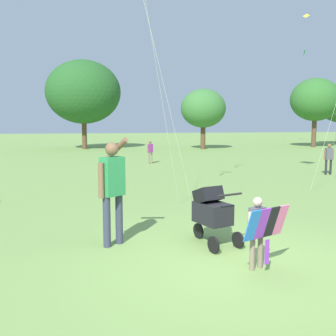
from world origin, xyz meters
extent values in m
plane|color=#75994C|center=(0.00, 0.00, 0.00)|extent=(120.00, 120.00, 0.00)
cylinder|color=brown|center=(-3.16, 24.50, 1.01)|extent=(0.36, 0.36, 2.02)
ellipsoid|color=#235623|center=(-3.16, 24.50, 4.22)|extent=(5.48, 4.93, 4.66)
cylinder|color=brown|center=(5.57, 22.96, 0.84)|extent=(0.36, 0.36, 1.68)
ellipsoid|color=#387033|center=(5.57, 22.96, 3.02)|extent=(3.35, 3.01, 2.85)
cylinder|color=brown|center=(14.83, 23.48, 1.09)|extent=(0.36, 0.36, 2.18)
ellipsoid|color=#2D6628|center=(14.83, 23.48, 3.77)|extent=(3.96, 3.56, 3.36)
cylinder|color=#7F705B|center=(0.34, -0.25, 0.26)|extent=(0.08, 0.08, 0.52)
cylinder|color=#7F705B|center=(0.19, -0.32, 0.26)|extent=(0.08, 0.08, 0.52)
cube|color=#4C4C56|center=(0.27, -0.28, 0.72)|extent=(0.27, 0.22, 0.39)
cylinder|color=beige|center=(0.40, -0.22, 0.69)|extent=(0.06, 0.06, 0.35)
cylinder|color=beige|center=(0.14, -0.34, 0.69)|extent=(0.06, 0.06, 0.35)
sphere|color=beige|center=(0.27, -0.28, 1.00)|extent=(0.14, 0.14, 0.14)
cube|color=pink|center=(0.60, -0.33, 0.73)|extent=(0.24, 0.23, 0.46)
cube|color=black|center=(0.43, -0.41, 0.73)|extent=(0.24, 0.23, 0.46)
cube|color=purple|center=(0.25, -0.48, 0.73)|extent=(0.24, 0.23, 0.46)
cube|color=blue|center=(0.08, -0.56, 0.73)|extent=(0.24, 0.23, 0.46)
cube|color=purple|center=(0.35, -0.46, 0.31)|extent=(0.08, 0.04, 0.36)
cylinder|color=#33384C|center=(-1.86, 1.09, 0.44)|extent=(0.13, 0.13, 0.88)
cylinder|color=#33384C|center=(-1.65, 1.26, 0.44)|extent=(0.13, 0.13, 0.88)
cube|color=#2D8C4C|center=(-1.75, 1.18, 1.21)|extent=(0.45, 0.43, 0.66)
cylinder|color=brown|center=(-1.94, 1.03, 1.16)|extent=(0.10, 0.10, 0.59)
cylinder|color=brown|center=(-1.66, 1.44, 1.66)|extent=(0.41, 0.48, 0.41)
sphere|color=brown|center=(-1.75, 1.18, 1.68)|extent=(0.23, 0.23, 0.23)
cylinder|color=black|center=(-0.20, 1.32, 0.14)|extent=(0.14, 0.28, 0.28)
cylinder|color=black|center=(-0.16, 0.48, 0.14)|extent=(0.14, 0.28, 0.28)
cylinder|color=black|center=(0.33, 0.66, 0.14)|extent=(0.14, 0.28, 0.28)
cube|color=black|center=(-0.05, 0.93, 0.56)|extent=(0.64, 0.75, 0.36)
cube|color=black|center=(-0.10, 1.04, 0.86)|extent=(0.54, 0.53, 0.35)
cylinder|color=black|center=(0.11, 0.50, 0.96)|extent=(0.46, 0.21, 0.04)
cylinder|color=silver|center=(-0.74, 2.81, 3.14)|extent=(1.55, 2.97, 6.28)
cylinder|color=silver|center=(-0.76, 3.67, 4.16)|extent=(2.48, 2.36, 8.31)
cube|color=green|center=(16.59, 28.80, 8.33)|extent=(0.25, 0.45, 0.51)
cube|color=yellow|center=(12.19, 20.59, 9.30)|extent=(0.31, 0.38, 0.34)
cylinder|color=#7F705B|center=(0.40, 13.82, 0.28)|extent=(0.08, 0.08, 0.56)
cylinder|color=#7F705B|center=(0.54, 13.91, 0.28)|extent=(0.08, 0.08, 0.56)
cube|color=purple|center=(0.47, 13.86, 0.77)|extent=(0.29, 0.26, 0.42)
cylinder|color=brown|center=(0.35, 13.78, 0.74)|extent=(0.06, 0.06, 0.37)
cylinder|color=brown|center=(0.60, 13.95, 0.74)|extent=(0.06, 0.06, 0.37)
sphere|color=brown|center=(0.47, 13.86, 1.07)|extent=(0.14, 0.14, 0.14)
cylinder|color=#232328|center=(7.05, 8.67, 0.30)|extent=(0.09, 0.09, 0.61)
cylinder|color=#232328|center=(6.87, 8.69, 0.30)|extent=(0.09, 0.09, 0.61)
cube|color=#4C4C56|center=(6.96, 8.68, 0.83)|extent=(0.28, 0.19, 0.45)
cylinder|color=brown|center=(7.12, 8.66, 0.80)|extent=(0.07, 0.07, 0.40)
cylinder|color=brown|center=(6.80, 8.70, 0.80)|extent=(0.07, 0.07, 0.40)
sphere|color=brown|center=(6.96, 8.68, 1.15)|extent=(0.16, 0.16, 0.16)
camera|label=1|loc=(-1.93, -5.51, 2.16)|focal=41.96mm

